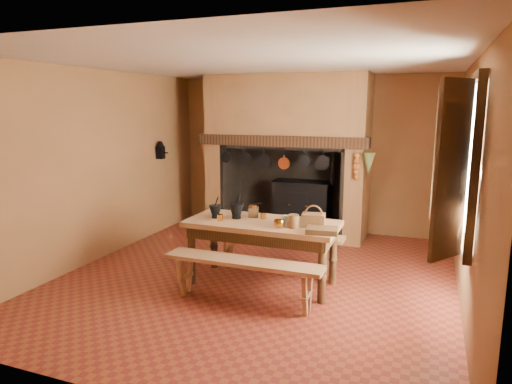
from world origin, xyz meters
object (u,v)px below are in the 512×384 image
work_table (262,231)px  bench_front (243,271)px  mixing_bowl (313,219)px  wicker_basket (313,219)px  coffee_grinder (253,211)px  iron_range (302,206)px

work_table → bench_front: (-0.00, -0.64, -0.30)m
work_table → mixing_bowl: size_ratio=6.58×
wicker_basket → bench_front: bearing=-144.4°
bench_front → work_table: bearing=90.0°
bench_front → wicker_basket: bearing=43.9°
coffee_grinder → mixing_bowl: bearing=-17.3°
mixing_bowl → wicker_basket: size_ratio=0.96×
work_table → iron_range: bearing=94.0°
work_table → bench_front: bearing=-90.0°
bench_front → coffee_grinder: size_ratio=9.32×
work_table → coffee_grinder: size_ratio=9.48×
bench_front → mixing_bowl: (0.60, 0.84, 0.47)m
work_table → coffee_grinder: bearing=138.0°
coffee_grinder → bench_front: bearing=-96.1°
bench_front → coffee_grinder: 0.98m
bench_front → mixing_bowl: 1.14m
coffee_grinder → mixing_bowl: coffee_grinder is taller
coffee_grinder → wicker_basket: wicker_basket is taller
iron_range → work_table: 2.61m
iron_range → bench_front: size_ratio=0.85×
coffee_grinder → work_table: bearing=-61.2°
bench_front → coffee_grinder: (-0.19, 0.82, 0.51)m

